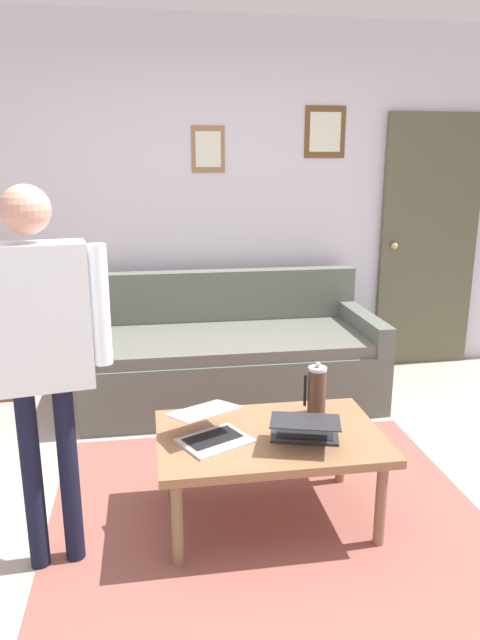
% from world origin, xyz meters
% --- Properties ---
extents(ground_plane, '(7.68, 7.68, 0.00)m').
position_xyz_m(ground_plane, '(0.00, 0.00, 0.00)').
color(ground_plane, '#AB9D93').
extents(area_rug, '(2.09, 2.09, 0.01)m').
position_xyz_m(area_rug, '(-0.04, 0.03, 0.00)').
color(area_rug, '#91534A').
rests_on(area_rug, ground_plane).
extents(back_wall, '(7.04, 0.11, 2.70)m').
position_xyz_m(back_wall, '(-0.00, -2.20, 1.35)').
color(back_wall, silver).
rests_on(back_wall, ground_plane).
extents(interior_door, '(0.82, 0.09, 2.05)m').
position_xyz_m(interior_door, '(-1.79, -2.11, 1.02)').
color(interior_door, '#52513C').
rests_on(interior_door, ground_plane).
extents(couch, '(2.05, 0.95, 0.88)m').
position_xyz_m(couch, '(-0.07, -1.59, 0.30)').
color(couch, '#586057').
rests_on(couch, ground_plane).
extents(coffee_table, '(1.04, 0.69, 0.45)m').
position_xyz_m(coffee_table, '(-0.04, -0.07, 0.40)').
color(coffee_table, '#906543').
rests_on(coffee_table, ground_plane).
extents(laptop_left, '(0.41, 0.41, 0.14)m').
position_xyz_m(laptop_left, '(0.24, -0.05, 0.50)').
color(laptop_left, silver).
rests_on(laptop_left, coffee_table).
extents(laptop_center, '(0.39, 0.42, 0.13)m').
position_xyz_m(laptop_center, '(-0.19, 0.01, 0.50)').
color(laptop_center, '#28282D').
rests_on(laptop_center, coffee_table).
extents(french_press, '(0.11, 0.09, 0.27)m').
position_xyz_m(french_press, '(-0.31, -0.25, 0.57)').
color(french_press, '#4C3323').
rests_on(french_press, coffee_table).
extents(person_standing, '(0.57, 0.24, 1.59)m').
position_xyz_m(person_standing, '(0.92, 0.10, 1.02)').
color(person_standing, black).
rests_on(person_standing, ground_plane).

